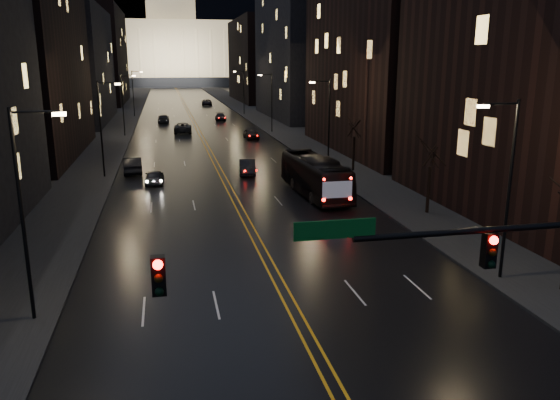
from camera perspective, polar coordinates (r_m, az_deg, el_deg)
road at (r=143.35m, az=-9.94°, el=9.79°), size 20.00×320.00×0.02m
sidewalk_left at (r=143.52m, az=-15.61°, el=9.52°), size 8.00×320.00×0.16m
sidewalk_right at (r=144.52m, az=-4.30°, el=10.02°), size 8.00×320.00×0.16m
center_line at (r=143.35m, az=-9.94°, el=9.80°), size 0.62×320.00×0.01m
building_left_mid at (r=68.79m, az=-26.23°, el=15.63°), size 12.00×30.00×28.00m
building_left_far at (r=106.05m, az=-21.04°, el=12.98°), size 12.00×34.00×20.00m
building_left_dist at (r=153.68m, az=-18.37°, el=14.06°), size 12.00×40.00×24.00m
building_right_mid at (r=108.09m, az=2.20°, el=15.49°), size 12.00×34.00×26.00m
building_right_dist at (r=155.08m, az=-2.25°, el=14.38°), size 12.00×40.00×22.00m
capitol at (r=262.98m, az=-11.17°, el=15.43°), size 90.00×50.00×58.50m
streetlamp_right_near at (r=28.44m, az=22.59°, el=1.78°), size 2.13×0.25×9.00m
streetlamp_left_near at (r=24.21m, az=-25.03°, el=-0.51°), size 2.13×0.25×9.00m
streetlamp_right_mid at (r=55.50m, az=4.95°, el=8.42°), size 2.13×0.25×9.00m
streetlamp_left_mid at (r=53.45m, az=-18.05°, el=7.55°), size 2.13×0.25×9.00m
streetlamp_right_far at (r=84.57m, az=-0.99°, el=10.47°), size 2.13×0.25×9.00m
streetlamp_left_far at (r=83.24m, az=-16.00°, el=9.87°), size 2.13×0.25×9.00m
streetlamp_right_dist at (r=114.12m, az=-3.90°, el=11.43°), size 2.13×0.25×9.00m
streetlamp_left_dist at (r=113.14m, az=-15.02°, el=10.96°), size 2.13×0.25×9.00m
tree_right_mid at (r=39.78m, az=15.49°, el=4.83°), size 2.40×2.40×6.65m
tree_right_far at (r=54.35m, az=7.78°, el=7.63°), size 2.40×2.40×6.65m
bus at (r=44.88m, az=3.67°, el=2.54°), size 3.27×11.56×3.19m
oncoming_car_a at (r=50.23m, az=-13.00°, el=2.40°), size 1.77×4.03×1.35m
oncoming_car_b at (r=55.76m, az=-15.16°, el=3.56°), size 2.02×4.99×1.61m
oncoming_car_c at (r=86.07m, az=-10.12°, el=7.45°), size 2.88×5.79×1.58m
oncoming_car_d at (r=101.27m, az=-12.09°, el=8.30°), size 2.10×4.92×1.41m
receding_car_a at (r=53.36m, az=-3.43°, el=3.48°), size 2.08×4.54×1.44m
receding_car_b at (r=77.95m, az=-3.04°, el=6.92°), size 1.95×4.42×1.48m
receding_car_c at (r=102.98m, az=-6.23°, el=8.61°), size 2.10×4.75×1.35m
receding_car_d at (r=140.54m, az=-7.65°, el=10.09°), size 2.73×5.45×1.48m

